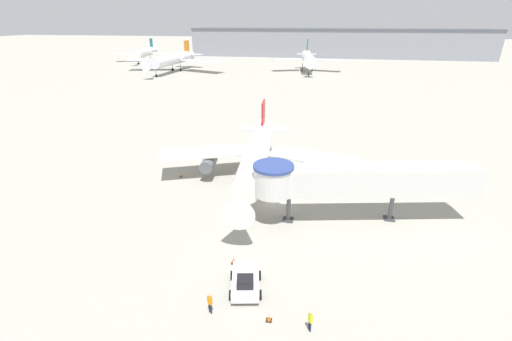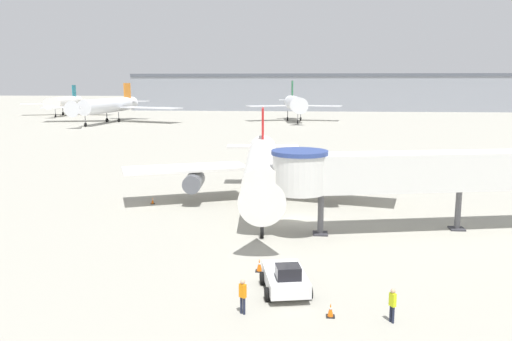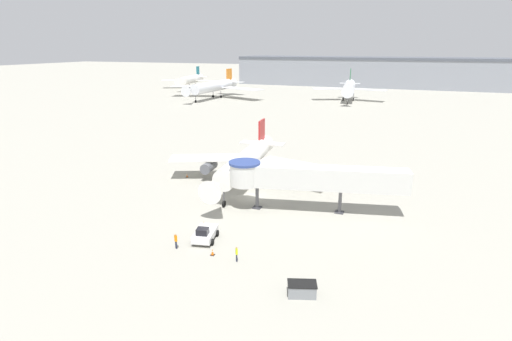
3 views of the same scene
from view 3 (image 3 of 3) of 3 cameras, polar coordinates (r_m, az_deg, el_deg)
The scene contains 14 objects.
ground_plane at distance 56.97m, azimuth -0.49°, elevation -3.78°, with size 800.00×800.00×0.00m, color #9E9B8E.
main_airplane at distance 61.14m, azimuth -1.49°, elevation 1.28°, with size 26.70×26.50×8.46m.
jet_bridge at distance 51.12m, azimuth 7.03°, elevation -0.91°, with size 22.48×7.64×6.32m.
pushback_tug_white at distance 44.85m, azimuth -7.33°, elevation -8.95°, with size 2.98×4.24×1.78m.
service_container_gray at distance 35.96m, azimuth 6.59°, elevation -16.49°, with size 2.84×2.18×1.18m.
traffic_cone_apron_front at distance 42.02m, azimuth -6.24°, elevation -11.52°, with size 0.42×0.42×0.69m.
traffic_cone_near_nose at distance 48.01m, azimuth -7.49°, elevation -7.65°, with size 0.47×0.47×0.77m.
traffic_cone_port_wing at distance 66.21m, azimuth -9.82°, elevation -0.71°, with size 0.37×0.37×0.62m.
ground_crew_marshaller at distance 40.40m, azimuth -2.79°, elevation -11.66°, with size 0.33×0.37×1.68m.
ground_crew_wing_walker at distance 43.52m, azimuth -11.38°, elevation -9.68°, with size 0.39×0.35×1.76m.
background_jet_teal_tail at distance 205.32m, azimuth -9.29°, elevation 12.71°, with size 32.19×29.43×10.49m.
background_jet_orange_tail at distance 165.80m, azimuth -6.06°, elevation 11.87°, with size 42.11×38.02×11.17m.
background_jet_green_tail at distance 160.22m, azimuth 13.14°, elevation 11.45°, with size 28.79×29.29×11.94m.
terminal_building at distance 225.16m, azimuth 18.60°, elevation 13.19°, with size 159.90×26.28×14.94m.
Camera 3 is at (19.09, -49.58, 20.57)m, focal length 28.00 mm.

